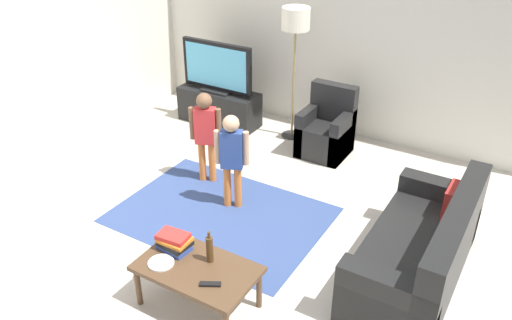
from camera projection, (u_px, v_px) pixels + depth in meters
The scene contains 16 objects.
ground at pixel (225, 241), 5.32m from camera, with size 7.80×7.80×0.00m, color beige.
wall_back at pixel (350, 37), 6.91m from camera, with size 6.00×0.12×2.70m, color silver.
wall_left at pixel (4, 62), 6.01m from camera, with size 0.12×6.00×2.70m, color silver.
area_rug at pixel (221, 215), 5.72m from camera, with size 2.20×1.60×0.01m, color #33477A.
tv_stand at pixel (219, 107), 7.66m from camera, with size 1.20×0.44×0.50m.
tv at pixel (217, 68), 7.35m from camera, with size 1.10×0.28×0.71m.
couch at pixel (424, 254), 4.70m from camera, with size 0.80×1.80×0.86m.
armchair at pixel (327, 132), 6.83m from camera, with size 0.60×0.60×0.90m.
floor_lamp at pixel (296, 26), 6.64m from camera, with size 0.36×0.36×1.78m.
child_near_tv at pixel (206, 130), 6.03m from camera, with size 0.35×0.22×1.12m.
child_center at pixel (232, 153), 5.56m from camera, with size 0.34×0.22×1.10m.
coffee_table at pixel (197, 271), 4.37m from camera, with size 1.00×0.60×0.42m.
book_stack at pixel (174, 242), 4.52m from camera, with size 0.29×0.23×0.16m.
bottle at pixel (210, 249), 4.36m from camera, with size 0.06×0.06×0.30m.
tv_remote at pixel (210, 284), 4.16m from camera, with size 0.17×0.05×0.02m, color black.
plate at pixel (161, 263), 4.38m from camera, with size 0.22×0.22×0.02m.
Camera 1 is at (2.45, -3.48, 3.32)m, focal length 37.01 mm.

